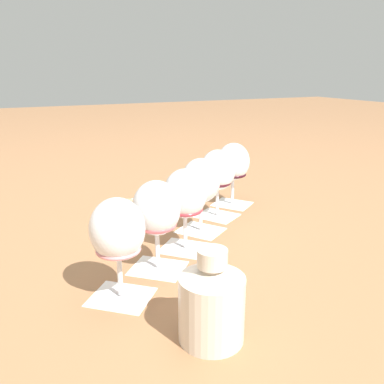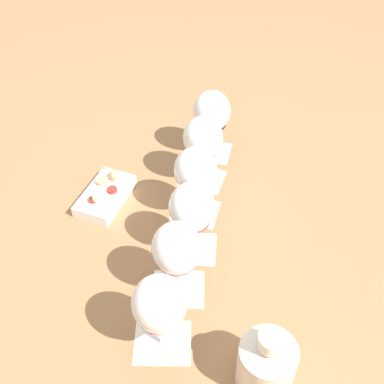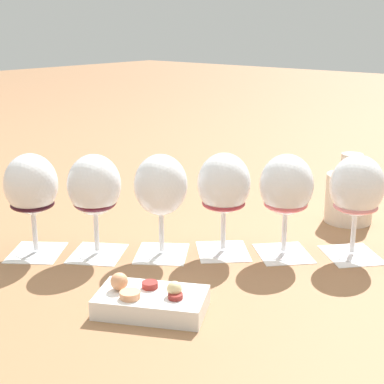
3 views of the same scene
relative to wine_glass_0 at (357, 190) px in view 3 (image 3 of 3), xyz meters
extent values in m
plane|color=#936642|center=(0.24, 0.18, -0.13)|extent=(8.00, 8.00, 0.00)
cube|color=white|center=(0.00, 0.00, -0.13)|extent=(0.14, 0.14, 0.00)
cube|color=white|center=(0.10, 0.08, -0.13)|extent=(0.14, 0.14, 0.00)
cube|color=white|center=(0.20, 0.14, -0.13)|extent=(0.14, 0.14, 0.00)
cube|color=white|center=(0.28, 0.22, -0.13)|extent=(0.14, 0.14, 0.00)
cube|color=white|center=(0.37, 0.30, -0.13)|extent=(0.14, 0.14, 0.00)
cube|color=white|center=(0.46, 0.37, -0.13)|extent=(0.14, 0.14, 0.00)
cylinder|color=white|center=(0.00, 0.00, -0.12)|extent=(0.08, 0.08, 0.01)
cylinder|color=white|center=(0.00, 0.00, -0.08)|extent=(0.01, 0.01, 0.08)
ellipsoid|color=white|center=(0.00, 0.00, 0.01)|extent=(0.10, 0.10, 0.11)
ellipsoid|color=pink|center=(0.00, 0.00, -0.03)|extent=(0.08, 0.08, 0.02)
cylinder|color=white|center=(0.10, 0.08, -0.12)|extent=(0.08, 0.08, 0.01)
cylinder|color=white|center=(0.10, 0.08, -0.08)|extent=(0.01, 0.01, 0.08)
ellipsoid|color=white|center=(0.10, 0.08, 0.01)|extent=(0.10, 0.10, 0.11)
ellipsoid|color=#DA5F69|center=(0.10, 0.08, -0.03)|extent=(0.08, 0.08, 0.03)
cylinder|color=white|center=(0.20, 0.14, -0.12)|extent=(0.08, 0.08, 0.01)
cylinder|color=white|center=(0.20, 0.14, -0.08)|extent=(0.01, 0.01, 0.08)
ellipsoid|color=white|center=(0.20, 0.14, 0.01)|extent=(0.10, 0.10, 0.11)
ellipsoid|color=#A6313B|center=(0.20, 0.14, -0.03)|extent=(0.08, 0.08, 0.02)
cylinder|color=white|center=(0.28, 0.22, -0.12)|extent=(0.08, 0.08, 0.01)
cylinder|color=white|center=(0.28, 0.22, -0.08)|extent=(0.01, 0.01, 0.08)
ellipsoid|color=white|center=(0.28, 0.22, 0.01)|extent=(0.10, 0.10, 0.11)
ellipsoid|color=maroon|center=(0.28, 0.22, -0.02)|extent=(0.08, 0.08, 0.04)
cylinder|color=white|center=(0.37, 0.30, -0.12)|extent=(0.08, 0.08, 0.01)
cylinder|color=white|center=(0.37, 0.30, -0.08)|extent=(0.01, 0.01, 0.08)
ellipsoid|color=white|center=(0.37, 0.30, 0.01)|extent=(0.10, 0.10, 0.11)
ellipsoid|color=#491120|center=(0.37, 0.30, -0.02)|extent=(0.08, 0.08, 0.04)
cylinder|color=white|center=(0.46, 0.37, -0.12)|extent=(0.08, 0.08, 0.01)
cylinder|color=white|center=(0.46, 0.37, -0.08)|extent=(0.01, 0.01, 0.08)
ellipsoid|color=white|center=(0.46, 0.37, 0.01)|extent=(0.10, 0.10, 0.11)
ellipsoid|color=black|center=(0.46, 0.37, -0.03)|extent=(0.08, 0.08, 0.02)
cylinder|color=beige|center=(0.09, -0.18, -0.07)|extent=(0.10, 0.10, 0.11)
cone|color=beige|center=(0.09, -0.18, -0.01)|extent=(0.10, 0.10, 0.02)
cylinder|color=beige|center=(0.09, -0.18, 0.01)|extent=(0.05, 0.05, 0.03)
cube|color=white|center=(0.13, 0.40, -0.11)|extent=(0.19, 0.16, 0.03)
cylinder|color=maroon|center=(0.15, 0.39, -0.09)|extent=(0.02, 0.02, 0.01)
sphere|color=beige|center=(0.10, 0.39, -0.09)|extent=(0.02, 0.02, 0.02)
sphere|color=tan|center=(0.18, 0.42, -0.08)|extent=(0.03, 0.03, 0.03)
cylinder|color=tan|center=(0.15, 0.43, -0.09)|extent=(0.03, 0.03, 0.01)
cylinder|color=maroon|center=(0.09, 0.39, -0.09)|extent=(0.02, 0.02, 0.01)
camera|label=1|loc=(-0.17, -0.65, 0.28)|focal=38.00mm
camera|label=2|loc=(-0.26, -0.39, 0.72)|focal=45.00mm
camera|label=3|loc=(-0.43, 0.97, 0.30)|focal=55.00mm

